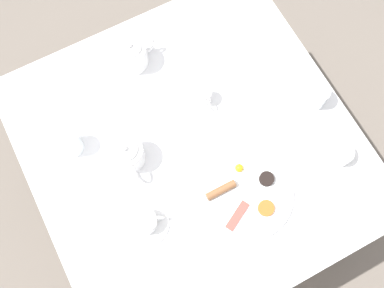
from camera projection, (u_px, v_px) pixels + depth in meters
ground_plane at (192, 191)px, 2.18m from camera, size 8.00×8.00×0.00m
table at (192, 151)px, 1.56m from camera, size 1.08×1.06×0.72m
breakfast_plate at (245, 192)px, 1.44m from camera, size 0.31×0.31×0.04m
teapot_near at (127, 154)px, 1.44m from camera, size 0.20×0.11×0.12m
teapot_far at (132, 55)px, 1.55m from camera, size 0.11×0.20×0.12m
teacup_with_saucer_left at (339, 155)px, 1.46m from camera, size 0.15×0.15×0.06m
teacup_with_saucer_right at (145, 222)px, 1.39m from camera, size 0.15×0.15×0.06m
water_glass_tall at (316, 96)px, 1.51m from camera, size 0.07×0.07×0.09m
water_glass_short at (70, 143)px, 1.45m from camera, size 0.07×0.07×0.09m
creamer_jug at (204, 96)px, 1.52m from camera, size 0.08×0.06×0.07m
fork_by_plate at (36, 116)px, 1.53m from camera, size 0.15×0.10×0.00m
knife_by_plate at (225, 17)px, 1.65m from camera, size 0.17×0.17×0.00m
spoon_for_tea at (281, 125)px, 1.52m from camera, size 0.13×0.10×0.00m
fork_spare at (333, 222)px, 1.42m from camera, size 0.15×0.09×0.00m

